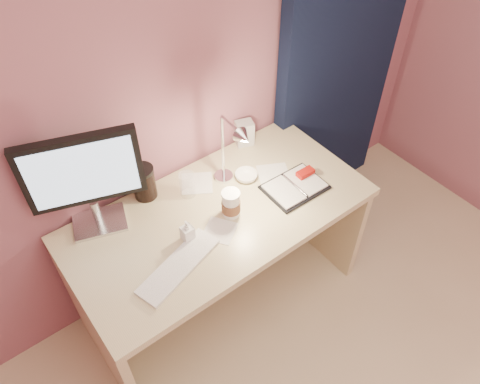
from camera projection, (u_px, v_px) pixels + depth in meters
room at (331, 40)px, 2.41m from camera, size 3.50×3.50×3.50m
desk at (212, 233)px, 2.33m from camera, size 1.40×0.70×0.73m
monitor at (85, 176)px, 1.87m from camera, size 0.45×0.23×0.50m
keyboard at (179, 266)px, 1.91m from camera, size 0.42×0.23×0.02m
planner at (296, 186)px, 2.23m from camera, size 0.29×0.22×0.04m
paper_a at (220, 231)px, 2.05m from camera, size 0.18×0.18×0.00m
paper_b at (274, 174)px, 2.30m from camera, size 0.20×0.20×0.00m
paper_c at (197, 183)px, 2.26m from camera, size 0.20×0.20×0.00m
coffee_cup at (231, 204)px, 2.08m from camera, size 0.09×0.09×0.14m
clear_cup at (187, 185)px, 2.16m from camera, size 0.07×0.07×0.13m
bowl at (246, 176)px, 2.27m from camera, size 0.14×0.14×0.03m
lotion_bottle at (187, 231)px, 1.98m from camera, size 0.05×0.05×0.11m
dark_jar at (144, 184)px, 2.15m from camera, size 0.11×0.11×0.15m
product_box at (244, 133)px, 2.42m from camera, size 0.11×0.10×0.13m
desk_lamp at (236, 150)px, 2.06m from camera, size 0.09×0.24×0.39m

